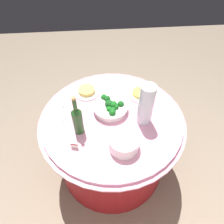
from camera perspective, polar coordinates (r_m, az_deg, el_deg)
ground_plane at (r=2.22m, az=-0.00°, el=-13.88°), size 6.00×6.00×0.00m
buffet_table at (r=1.90m, az=-0.00°, el=-8.47°), size 1.16×1.16×0.74m
broccoli_bowl at (r=1.62m, az=-0.36°, el=1.36°), size 0.28×0.28×0.11m
plate_stack at (r=1.40m, az=3.32°, el=-8.51°), size 0.21×0.21×0.10m
wine_bottle at (r=1.44m, az=-9.55°, el=-2.05°), size 0.07×0.07×0.34m
decorative_fruit_vase at (r=1.49m, az=9.32°, el=1.53°), size 0.11×0.11×0.34m
serving_tongs at (r=1.67m, az=-13.10°, el=-0.23°), size 0.07×0.17×0.01m
food_plate_noodles at (r=1.81m, az=-7.03°, el=5.77°), size 0.22×0.22×0.04m
food_plate_fried_egg at (r=1.79m, az=7.87°, el=5.09°), size 0.22×0.22×0.03m
label_placard_front at (r=1.43m, az=-10.45°, el=-9.08°), size 0.05×0.02×0.05m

